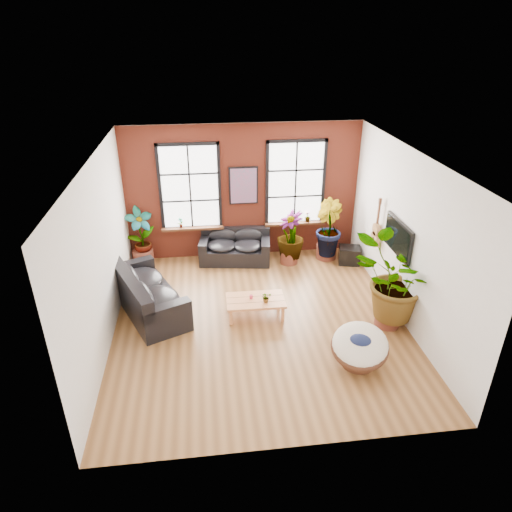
{
  "coord_description": "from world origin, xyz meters",
  "views": [
    {
      "loc": [
        -1.05,
        -7.89,
        5.62
      ],
      "look_at": [
        0.0,
        0.6,
        1.25
      ],
      "focal_mm": 32.0,
      "sensor_mm": 36.0,
      "label": 1
    }
  ],
  "objects_px": {
    "sofa_back": "(235,247)",
    "sofa_left": "(146,294)",
    "papasan_chair": "(360,347)",
    "coffee_table": "(255,301)"
  },
  "relations": [
    {
      "from": "sofa_back",
      "to": "sofa_left",
      "type": "xyz_separation_m",
      "value": [
        -2.11,
        -2.18,
        0.05
      ]
    },
    {
      "from": "sofa_left",
      "to": "coffee_table",
      "type": "bearing_deg",
      "value": -125.38
    },
    {
      "from": "sofa_left",
      "to": "papasan_chair",
      "type": "distance_m",
      "value": 4.61
    },
    {
      "from": "sofa_left",
      "to": "papasan_chair",
      "type": "relative_size",
      "value": 1.9
    },
    {
      "from": "coffee_table",
      "to": "papasan_chair",
      "type": "height_order",
      "value": "papasan_chair"
    },
    {
      "from": "sofa_left",
      "to": "papasan_chair",
      "type": "xyz_separation_m",
      "value": [
        4.01,
        -2.28,
        -0.03
      ]
    },
    {
      "from": "papasan_chair",
      "to": "sofa_back",
      "type": "bearing_deg",
      "value": 136.21
    },
    {
      "from": "sofa_back",
      "to": "coffee_table",
      "type": "height_order",
      "value": "sofa_back"
    },
    {
      "from": "papasan_chair",
      "to": "coffee_table",
      "type": "bearing_deg",
      "value": 155.97
    },
    {
      "from": "coffee_table",
      "to": "papasan_chair",
      "type": "xyz_separation_m",
      "value": [
        1.68,
        -1.82,
        0.05
      ]
    }
  ]
}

